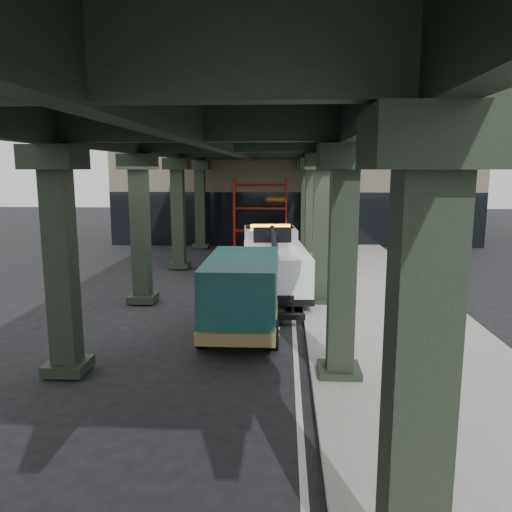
% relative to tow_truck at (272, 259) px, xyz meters
% --- Properties ---
extents(ground, '(90.00, 90.00, 0.00)m').
position_rel_tow_truck_xyz_m(ground, '(-0.96, -4.10, -1.19)').
color(ground, black).
rests_on(ground, ground).
extents(sidewalk, '(5.00, 40.00, 0.15)m').
position_rel_tow_truck_xyz_m(sidewalk, '(3.54, -2.10, -1.12)').
color(sidewalk, gray).
rests_on(sidewalk, ground).
extents(lane_stripe, '(0.12, 38.00, 0.01)m').
position_rel_tow_truck_xyz_m(lane_stripe, '(0.74, -2.10, -1.19)').
color(lane_stripe, silver).
rests_on(lane_stripe, ground).
extents(viaduct, '(7.40, 32.00, 6.40)m').
position_rel_tow_truck_xyz_m(viaduct, '(-1.36, -2.10, 4.27)').
color(viaduct, black).
rests_on(viaduct, ground).
extents(building, '(22.00, 10.00, 8.00)m').
position_rel_tow_truck_xyz_m(building, '(1.04, 15.90, 2.81)').
color(building, '#C6B793').
rests_on(building, ground).
extents(scaffolding, '(3.08, 0.88, 4.00)m').
position_rel_tow_truck_xyz_m(scaffolding, '(-0.96, 10.54, 0.92)').
color(scaffolding, '#AD210D').
rests_on(scaffolding, ground).
extents(tow_truck, '(2.69, 7.59, 2.44)m').
position_rel_tow_truck_xyz_m(tow_truck, '(0.00, 0.00, 0.00)').
color(tow_truck, black).
rests_on(tow_truck, ground).
extents(towed_van, '(2.13, 5.23, 2.12)m').
position_rel_tow_truck_xyz_m(towed_van, '(-0.72, -4.67, -0.05)').
color(towed_van, '#11403E').
rests_on(towed_van, ground).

